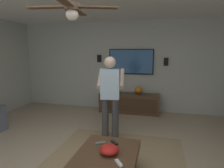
# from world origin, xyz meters

# --- Properties ---
(wall_back_tv) EXTENTS (0.10, 6.85, 2.61)m
(wall_back_tv) POSITION_xyz_m (3.23, 0.00, 1.30)
(wall_back_tv) COLOR #B2B7AD
(wall_back_tv) RESTS_ON ground
(coffee_table) EXTENTS (1.00, 0.80, 0.40)m
(coffee_table) POSITION_xyz_m (-0.15, -0.29, 0.30)
(coffee_table) COLOR #513823
(coffee_table) RESTS_ON ground
(media_console) EXTENTS (0.45, 1.70, 0.55)m
(media_console) POSITION_xyz_m (2.90, -0.11, 0.28)
(media_console) COLOR #513823
(media_console) RESTS_ON ground
(tv) EXTENTS (0.05, 1.29, 0.72)m
(tv) POSITION_xyz_m (3.14, -0.11, 1.45)
(tv) COLOR black
(person_standing) EXTENTS (0.59, 0.60, 1.64)m
(person_standing) POSITION_xyz_m (1.16, 0.00, 0.93)
(person_standing) COLOR #3F3F3F
(person_standing) RESTS_ON ground
(bowl) EXTENTS (0.25, 0.25, 0.11)m
(bowl) POSITION_xyz_m (-0.15, -0.33, 0.46)
(bowl) COLOR red
(bowl) RESTS_ON coffee_table
(remote_white) EXTENTS (0.15, 0.13, 0.02)m
(remote_white) POSITION_xyz_m (-0.36, -0.50, 0.41)
(remote_white) COLOR white
(remote_white) RESTS_ON coffee_table
(remote_black) EXTENTS (0.14, 0.13, 0.02)m
(remote_black) POSITION_xyz_m (0.15, -0.32, 0.41)
(remote_black) COLOR black
(remote_black) RESTS_ON coffee_table
(remote_grey) EXTENTS (0.12, 0.15, 0.02)m
(remote_grey) POSITION_xyz_m (0.08, -0.13, 0.41)
(remote_grey) COLOR slate
(remote_grey) RESTS_ON coffee_table
(vase_round) EXTENTS (0.22, 0.22, 0.22)m
(vase_round) POSITION_xyz_m (2.95, -0.36, 0.66)
(vase_round) COLOR orange
(vase_round) RESTS_ON media_console
(wall_speaker_left) EXTENTS (0.06, 0.12, 0.22)m
(wall_speaker_left) POSITION_xyz_m (3.15, -1.08, 1.46)
(wall_speaker_left) COLOR black
(wall_speaker_right) EXTENTS (0.06, 0.12, 0.22)m
(wall_speaker_right) POSITION_xyz_m (3.15, 0.86, 1.53)
(wall_speaker_right) COLOR black
(ceiling_fan) EXTENTS (1.21, 1.19, 0.46)m
(ceiling_fan) POSITION_xyz_m (-0.01, 0.21, 2.28)
(ceiling_fan) COLOR #4C3828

